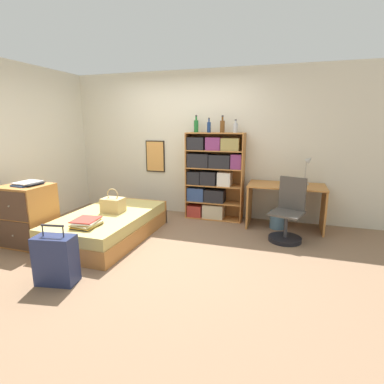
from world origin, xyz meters
The scene contains 18 objects.
ground_plane centered at (0.00, 0.00, 0.00)m, with size 14.00×14.00×0.00m, color #84664C.
wall_back centered at (0.00, 1.64, 1.30)m, with size 10.00×0.09×2.60m.
wall_left centered at (-2.24, 0.00, 1.30)m, with size 0.06×10.00×2.60m.
bed centered at (-0.68, 0.02, 0.19)m, with size 1.09×1.87×0.38m.
handbag centered at (-0.64, 0.09, 0.49)m, with size 0.31×0.24×0.36m.
book_stack_on_bed centered at (-0.61, -0.59, 0.43)m, with size 0.34×0.37×0.10m.
suitcase centered at (-0.47, -1.30, 0.26)m, with size 0.45×0.30×0.66m.
dresser centered at (-1.61, -0.53, 0.43)m, with size 0.60×0.57×0.85m.
magazine_pile_on_dresser centered at (-1.58, -0.50, 0.87)m, with size 0.32×0.38×0.05m.
bookcase centered at (0.54, 1.41, 0.78)m, with size 1.00×0.34×1.53m.
bottle_green centered at (0.23, 1.46, 1.64)m, with size 0.08×0.08×0.29m.
bottle_brown centered at (0.48, 1.39, 1.62)m, with size 0.06×0.06×0.25m.
bottle_clear centered at (0.71, 1.44, 1.63)m, with size 0.08×0.08×0.28m.
bottle_blue centered at (0.93, 1.42, 1.61)m, with size 0.08×0.08×0.22m.
desk centered at (1.81, 1.28, 0.50)m, with size 1.20×0.63×0.72m.
desk_lamp centered at (2.11, 1.38, 1.04)m, with size 0.17×0.13×0.48m.
desk_chair centered at (1.85, 0.72, 0.29)m, with size 0.54×0.54×0.92m.
waste_bin centered at (1.71, 1.22, 0.14)m, with size 0.25×0.25×0.29m.
Camera 1 is at (1.79, -3.65, 1.67)m, focal length 28.00 mm.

